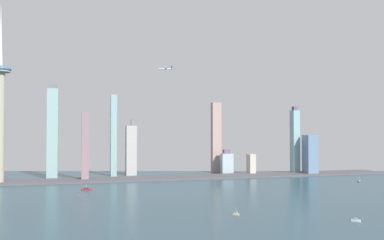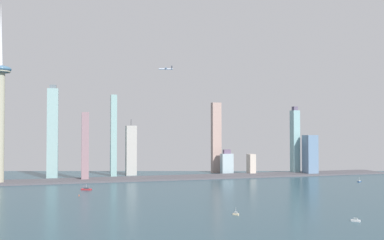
# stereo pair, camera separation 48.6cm
# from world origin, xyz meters

# --- Properties ---
(waterfront_pier) EXTENTS (960.60, 74.27, 3.01)m
(waterfront_pier) POSITION_xyz_m (0.00, 504.00, 1.50)
(waterfront_pier) COLOR #525056
(waterfront_pier) RESTS_ON ground
(observation_tower) EXTENTS (38.09, 38.09, 327.14)m
(observation_tower) POSITION_xyz_m (-311.23, 502.16, 145.13)
(observation_tower) COLOR #9E9A83
(observation_tower) RESTS_ON ground
(skyscraper_0) EXTENTS (13.65, 21.88, 130.46)m
(skyscraper_0) POSITION_xyz_m (-161.86, 517.84, 65.23)
(skyscraper_0) COLOR gray
(skyscraper_0) RESTS_ON ground
(skyscraper_1) EXTENTS (25.60, 17.67, 53.48)m
(skyscraper_1) POSITION_xyz_m (142.37, 559.27, 24.05)
(skyscraper_1) COLOR #A2B8C2
(skyscraper_1) RESTS_ON ground
(skyscraper_2) EXTENTS (21.86, 24.30, 119.61)m
(skyscraper_2) POSITION_xyz_m (-64.45, 590.98, 52.98)
(skyscraper_2) COLOR #ABA8A2
(skyscraper_2) RESTS_ON ground
(skyscraper_3) EXTENTS (13.60, 21.50, 44.08)m
(skyscraper_3) POSITION_xyz_m (190.54, 536.29, 22.04)
(skyscraper_3) COLOR beige
(skyscraper_3) RESTS_ON ground
(skyscraper_4) EXTENTS (20.77, 14.81, 158.91)m
(skyscraper_4) POSITION_xyz_m (128.86, 592.11, 79.45)
(skyscraper_4) COLOR tan
(skyscraper_4) RESTS_ON ground
(skyscraper_5) EXTENTS (24.29, 27.54, 85.57)m
(skyscraper_5) POSITION_xyz_m (313.45, 499.94, 42.79)
(skyscraper_5) COLOR #6480A1
(skyscraper_5) RESTS_ON ground
(skyscraper_7) EXTENTS (12.29, 24.83, 170.57)m
(skyscraper_7) POSITION_xyz_m (-102.45, 583.30, 85.28)
(skyscraper_7) COLOR #84ADAC
(skyscraper_7) RESTS_ON ground
(skyscraper_8) EXTENTS (15.64, 18.50, 149.25)m
(skyscraper_8) POSITION_xyz_m (294.02, 530.57, 71.85)
(skyscraper_8) COLOR #86B2B5
(skyscraper_8) RESTS_ON ground
(skyscraper_9) EXTENTS (21.09, 27.18, 187.20)m
(skyscraper_9) POSITION_xyz_m (-224.16, 574.03, 91.21)
(skyscraper_9) COLOR #8AAFB0
(skyscraper_9) RESTS_ON ground
(boat_0) EXTENTS (7.79, 8.42, 3.82)m
(boat_0) POSITION_xyz_m (102.91, 61.10, 1.43)
(boat_0) COLOR white
(boat_0) RESTS_ON ground
(boat_1) EXTENTS (6.33, 6.44, 8.61)m
(boat_1) POSITION_xyz_m (-5.26, 126.72, 1.46)
(boat_1) COLOR beige
(boat_1) RESTS_ON ground
(boat_2) EXTENTS (10.15, 7.60, 9.58)m
(boat_2) POSITION_xyz_m (328.53, 354.58, 1.12)
(boat_2) COLOR navy
(boat_2) RESTS_ON ground
(boat_3) EXTENTS (16.94, 12.52, 8.84)m
(boat_3) POSITION_xyz_m (-162.45, 379.57, 1.43)
(boat_3) COLOR #AC282F
(boat_3) RESTS_ON ground
(channel_buoy_0) EXTENTS (1.68, 1.68, 2.44)m
(channel_buoy_0) POSITION_xyz_m (-174.42, 318.51, 1.22)
(channel_buoy_0) COLOR #E54C19
(channel_buoy_0) RESTS_ON ground
(airplane) EXTENTS (26.19, 25.28, 7.43)m
(airplane) POSITION_xyz_m (-19.31, 443.00, 209.63)
(airplane) COLOR silver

